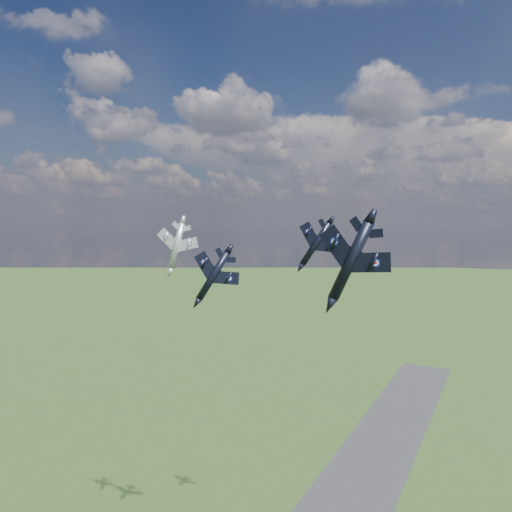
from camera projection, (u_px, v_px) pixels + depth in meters
The scene contains 4 objects.
jet_lead_navy at pixel (213, 276), 97.32m from camera, with size 10.63×14.83×3.07m, color black, non-canonical shape.
jet_right_navy at pixel (351, 261), 62.92m from camera, with size 10.63×14.82×3.07m, color black, non-canonical shape.
jet_high_navy at pixel (316, 244), 99.45m from camera, with size 9.72×13.55×2.80m, color black, non-canonical shape.
jet_left_silver at pixel (177, 246), 97.67m from camera, with size 9.10×12.69×2.62m, color #B0B5BC, non-canonical shape.
Camera 1 is at (43.04, -68.33, 88.27)m, focal length 35.00 mm.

